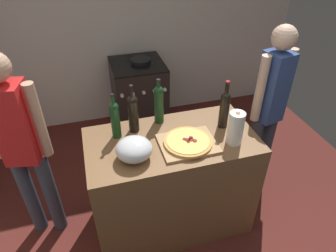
{
  "coord_description": "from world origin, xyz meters",
  "views": [
    {
      "loc": [
        -0.53,
        -0.93,
        2.28
      ],
      "look_at": [
        -0.01,
        0.82,
        0.97
      ],
      "focal_mm": 32.21,
      "sensor_mm": 36.0,
      "label": 1
    }
  ],
  "objects": [
    {
      "name": "ground_plane",
      "position": [
        0.0,
        1.27,
        -0.01
      ],
      "size": [
        4.25,
        3.14,
        0.02
      ],
      "primitive_type": "cube",
      "color": "#511E19"
    },
    {
      "name": "kitchen_wall_rear",
      "position": [
        0.0,
        2.59,
        1.3
      ],
      "size": [
        4.25,
        0.1,
        2.6
      ],
      "primitive_type": "cube",
      "color": "beige",
      "rests_on": "ground_plane"
    },
    {
      "name": "counter",
      "position": [
        -0.01,
        0.72,
        0.46
      ],
      "size": [
        1.26,
        0.66,
        0.92
      ],
      "primitive_type": "cube",
      "color": "brown",
      "rests_on": "ground_plane"
    },
    {
      "name": "cutting_board",
      "position": [
        0.08,
        0.63,
        0.93
      ],
      "size": [
        0.4,
        0.32,
        0.02
      ],
      "primitive_type": "cube",
      "color": "tan",
      "rests_on": "counter"
    },
    {
      "name": "pizza",
      "position": [
        0.08,
        0.63,
        0.95
      ],
      "size": [
        0.35,
        0.35,
        0.03
      ],
      "color": "tan",
      "rests_on": "cutting_board"
    },
    {
      "name": "mixing_bowl",
      "position": [
        -0.31,
        0.6,
        0.99
      ],
      "size": [
        0.25,
        0.25,
        0.15
      ],
      "color": "#B2B2B7",
      "rests_on": "counter"
    },
    {
      "name": "paper_towel_roll",
      "position": [
        0.4,
        0.56,
        1.04
      ],
      "size": [
        0.11,
        0.11,
        0.25
      ],
      "color": "white",
      "rests_on": "counter"
    },
    {
      "name": "wine_bottle_clear",
      "position": [
        -0.25,
        0.91,
        1.08
      ],
      "size": [
        0.08,
        0.08,
        0.38
      ],
      "color": "black",
      "rests_on": "counter"
    },
    {
      "name": "wine_bottle_dark",
      "position": [
        -0.04,
        0.97,
        1.09
      ],
      "size": [
        0.07,
        0.07,
        0.37
      ],
      "color": "#143819",
      "rests_on": "counter"
    },
    {
      "name": "wine_bottle_green",
      "position": [
        -0.39,
        0.87,
        1.07
      ],
      "size": [
        0.07,
        0.07,
        0.36
      ],
      "color": "#143819",
      "rests_on": "counter"
    },
    {
      "name": "wine_bottle_amber",
      "position": [
        0.41,
        0.77,
        1.08
      ],
      "size": [
        0.07,
        0.07,
        0.39
      ],
      "color": "black",
      "rests_on": "counter"
    },
    {
      "name": "stove",
      "position": [
        0.02,
        2.19,
        0.44
      ],
      "size": [
        0.59,
        0.62,
        0.92
      ],
      "color": "black",
      "rests_on": "ground_plane"
    },
    {
      "name": "person_in_stripes",
      "position": [
        -1.06,
        0.95,
        0.93
      ],
      "size": [
        0.39,
        0.24,
        1.62
      ],
      "color": "#383D4C",
      "rests_on": "ground_plane"
    },
    {
      "name": "person_in_red",
      "position": [
        0.91,
        0.92,
        0.92
      ],
      "size": [
        0.35,
        0.24,
        1.61
      ],
      "color": "#383D4C",
      "rests_on": "ground_plane"
    }
  ]
}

